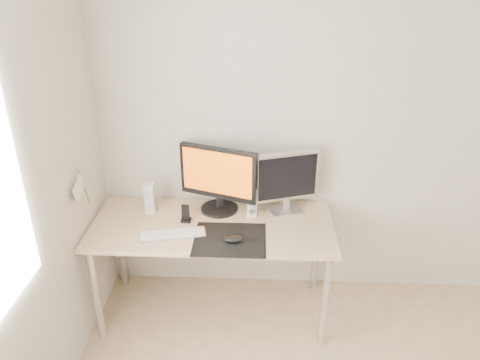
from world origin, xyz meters
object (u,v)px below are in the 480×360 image
object	(u,v)px
mouse	(233,239)
speaker_right	(252,201)
desk	(213,234)
main_monitor	(218,177)
phone_dock	(186,216)
keyboard	(172,234)
speaker_left	(150,198)
second_monitor	(287,180)

from	to	relation	value
mouse	speaker_right	world-z (taller)	speaker_right
mouse	desk	size ratio (longest dim) A/B	0.07
mouse	desk	world-z (taller)	mouse
main_monitor	phone_dock	size ratio (longest dim) A/B	4.38
desk	phone_dock	bearing A→B (deg)	171.81
keyboard	main_monitor	bearing A→B (deg)	51.24
main_monitor	speaker_right	xyz separation A→B (m)	(0.23, -0.06, -0.15)
keyboard	phone_dock	world-z (taller)	phone_dock
speaker_right	mouse	bearing A→B (deg)	-107.98
speaker_left	keyboard	world-z (taller)	speaker_left
desk	phone_dock	distance (m)	0.21
second_monitor	phone_dock	size ratio (longest dim) A/B	3.62
speaker_right	keyboard	size ratio (longest dim) A/B	0.49
phone_dock	desk	bearing A→B (deg)	-8.19
speaker_left	keyboard	bearing A→B (deg)	-55.67
main_monitor	second_monitor	bearing A→B (deg)	1.60
mouse	second_monitor	bearing A→B (deg)	50.46
phone_dock	keyboard	bearing A→B (deg)	-109.01
second_monitor	phone_dock	world-z (taller)	second_monitor
desk	speaker_right	world-z (taller)	speaker_right
mouse	main_monitor	bearing A→B (deg)	106.46
desk	keyboard	world-z (taller)	keyboard
second_monitor	keyboard	size ratio (longest dim) A/B	1.01
mouse	phone_dock	size ratio (longest dim) A/B	0.97
main_monitor	keyboard	size ratio (longest dim) A/B	1.22
desk	second_monitor	xyz separation A→B (m)	(0.49, 0.20, 0.32)
main_monitor	mouse	bearing A→B (deg)	-73.54
second_monitor	desk	bearing A→B (deg)	-158.06
main_monitor	phone_dock	xyz separation A→B (m)	(-0.21, -0.16, -0.22)
desk	second_monitor	size ratio (longest dim) A/B	3.64
keyboard	speaker_left	bearing A→B (deg)	124.33
speaker_left	keyboard	distance (m)	0.36
speaker_left	speaker_right	world-z (taller)	same
main_monitor	speaker_left	xyz separation A→B (m)	(-0.47, -0.05, -0.15)
speaker_left	second_monitor	bearing A→B (deg)	3.64
mouse	speaker_right	size ratio (longest dim) A/B	0.55
desk	speaker_left	world-z (taller)	speaker_left
mouse	speaker_right	bearing A→B (deg)	72.02
second_monitor	speaker_right	xyz separation A→B (m)	(-0.23, -0.07, -0.13)
desk	second_monitor	world-z (taller)	second_monitor
main_monitor	phone_dock	bearing A→B (deg)	-142.80
mouse	main_monitor	world-z (taller)	main_monitor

